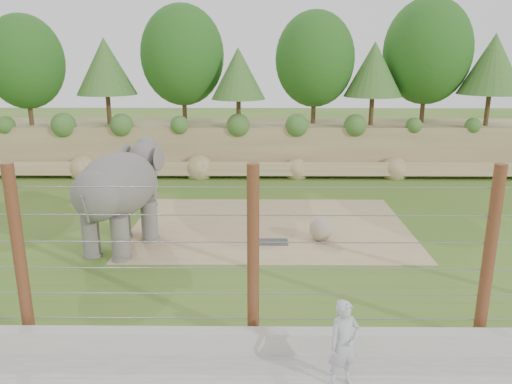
{
  "coord_description": "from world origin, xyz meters",
  "views": [
    {
      "loc": [
        0.15,
        -14.35,
        6.13
      ],
      "look_at": [
        0.0,
        2.0,
        1.6
      ],
      "focal_mm": 35.0,
      "sensor_mm": 36.0,
      "label": 1
    }
  ],
  "objects_px": {
    "zookeeper": "(344,344)",
    "stone_ball": "(321,229)",
    "barrier_fence": "(253,255)",
    "elephant": "(119,200)"
  },
  "relations": [
    {
      "from": "zookeeper",
      "to": "stone_ball",
      "type": "bearing_deg",
      "value": 63.72
    },
    {
      "from": "stone_ball",
      "to": "zookeeper",
      "type": "bearing_deg",
      "value": -93.6
    },
    {
      "from": "stone_ball",
      "to": "barrier_fence",
      "type": "height_order",
      "value": "barrier_fence"
    },
    {
      "from": "barrier_fence",
      "to": "zookeeper",
      "type": "height_order",
      "value": "barrier_fence"
    },
    {
      "from": "elephant",
      "to": "zookeeper",
      "type": "bearing_deg",
      "value": -31.0
    },
    {
      "from": "elephant",
      "to": "stone_ball",
      "type": "xyz_separation_m",
      "value": [
        6.57,
        0.69,
        -1.23
      ]
    },
    {
      "from": "elephant",
      "to": "barrier_fence",
      "type": "bearing_deg",
      "value": -33.03
    },
    {
      "from": "stone_ball",
      "to": "zookeeper",
      "type": "relative_size",
      "value": 0.46
    },
    {
      "from": "elephant",
      "to": "stone_ball",
      "type": "height_order",
      "value": "elephant"
    },
    {
      "from": "elephant",
      "to": "zookeeper",
      "type": "relative_size",
      "value": 2.32
    }
  ]
}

